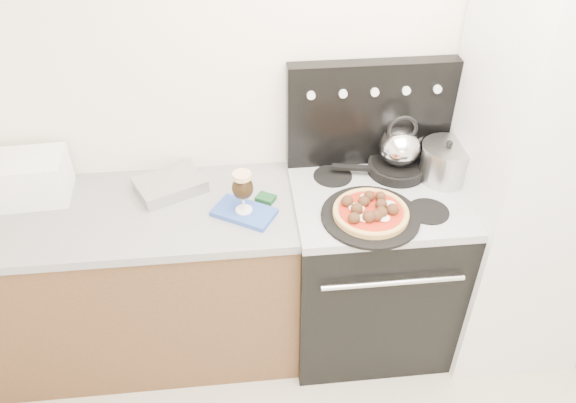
{
  "coord_description": "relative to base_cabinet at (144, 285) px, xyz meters",
  "views": [
    {
      "loc": [
        -0.53,
        -0.76,
        2.42
      ],
      "look_at": [
        -0.34,
        1.05,
        1.0
      ],
      "focal_mm": 35.0,
      "sensor_mm": 36.0,
      "label": 1
    }
  ],
  "objects": [
    {
      "name": "cooktop",
      "position": [
        1.1,
        -0.02,
        0.47
      ],
      "size": [
        0.76,
        0.65,
        0.04
      ],
      "primitive_type": "cube",
      "color": "#ADADB2",
      "rests_on": "stove_body"
    },
    {
      "name": "room_shell",
      "position": [
        1.02,
        -0.91,
        0.82
      ],
      "size": [
        3.52,
        3.01,
        2.52
      ],
      "color": "beige",
      "rests_on": "ground"
    },
    {
      "name": "pizza",
      "position": [
        1.03,
        -0.19,
        0.53
      ],
      "size": [
        0.4,
        0.4,
        0.05
      ],
      "primitive_type": null,
      "rotation": [
        0.0,
        0.0,
        0.33
      ],
      "color": "gold",
      "rests_on": "pizza_pan"
    },
    {
      "name": "fridge",
      "position": [
        1.8,
        -0.05,
        0.52
      ],
      "size": [
        0.64,
        0.68,
        1.9
      ],
      "primitive_type": "cube",
      "color": "silver",
      "rests_on": "ground"
    },
    {
      "name": "oven_mitt",
      "position": [
        0.51,
        -0.09,
        0.48
      ],
      "size": [
        0.3,
        0.26,
        0.02
      ],
      "primitive_type": "cube",
      "rotation": [
        0.0,
        0.0,
        -0.55
      ],
      "color": "#2E4EAD",
      "rests_on": "countertop"
    },
    {
      "name": "beer_glass",
      "position": [
        0.51,
        -0.09,
        0.59
      ],
      "size": [
        0.09,
        0.09,
        0.2
      ],
      "primitive_type": null,
      "rotation": [
        0.0,
        0.0,
        -0.04
      ],
      "color": "black",
      "rests_on": "oven_mitt"
    },
    {
      "name": "countertop",
      "position": [
        0.0,
        0.0,
        0.45
      ],
      "size": [
        1.48,
        0.63,
        0.04
      ],
      "primitive_type": "cube",
      "color": "gray",
      "rests_on": "base_cabinet"
    },
    {
      "name": "tea_kettle",
      "position": [
        1.23,
        0.13,
        0.64
      ],
      "size": [
        0.2,
        0.2,
        0.21
      ],
      "primitive_type": null,
      "rotation": [
        0.0,
        0.0,
        -0.06
      ],
      "color": "silver",
      "rests_on": "skillet"
    },
    {
      "name": "base_cabinet",
      "position": [
        0.0,
        0.0,
        0.0
      ],
      "size": [
        1.45,
        0.6,
        0.86
      ],
      "primitive_type": "cube",
      "color": "brown",
      "rests_on": "ground"
    },
    {
      "name": "stove_body",
      "position": [
        1.1,
        -0.02,
        0.01
      ],
      "size": [
        0.76,
        0.65,
        0.88
      ],
      "primitive_type": "cube",
      "color": "black",
      "rests_on": "ground"
    },
    {
      "name": "foil_sheet",
      "position": [
        0.18,
        0.13,
        0.5
      ],
      "size": [
        0.35,
        0.32,
        0.06
      ],
      "primitive_type": "cube",
      "rotation": [
        0.0,
        0.0,
        0.44
      ],
      "color": "silver",
      "rests_on": "countertop"
    },
    {
      "name": "toaster_oven",
      "position": [
        -0.42,
        0.14,
        0.57
      ],
      "size": [
        0.33,
        0.25,
        0.2
      ],
      "primitive_type": "cube",
      "rotation": [
        0.0,
        0.0,
        0.05
      ],
      "color": "white",
      "rests_on": "countertop"
    },
    {
      "name": "skillet",
      "position": [
        1.23,
        0.13,
        0.51
      ],
      "size": [
        0.32,
        0.32,
        0.05
      ],
      "primitive_type": "cylinder",
      "rotation": [
        0.0,
        0.0,
        -0.19
      ],
      "color": "black",
      "rests_on": "cooktop"
    },
    {
      "name": "pizza_pan",
      "position": [
        1.03,
        -0.19,
        0.5
      ],
      "size": [
        0.42,
        0.42,
        0.01
      ],
      "primitive_type": "cylinder",
      "rotation": [
        0.0,
        0.0,
        0.0
      ],
      "color": "black",
      "rests_on": "cooktop"
    },
    {
      "name": "stock_pot",
      "position": [
        1.43,
        0.06,
        0.57
      ],
      "size": [
        0.26,
        0.26,
        0.16
      ],
      "primitive_type": "cylinder",
      "rotation": [
        0.0,
        0.0,
        0.16
      ],
      "color": "#B3B3B3",
      "rests_on": "cooktop"
    },
    {
      "name": "backguard",
      "position": [
        1.1,
        0.25,
        0.74
      ],
      "size": [
        0.76,
        0.08,
        0.5
      ],
      "primitive_type": "cube",
      "color": "black",
      "rests_on": "cooktop"
    }
  ]
}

